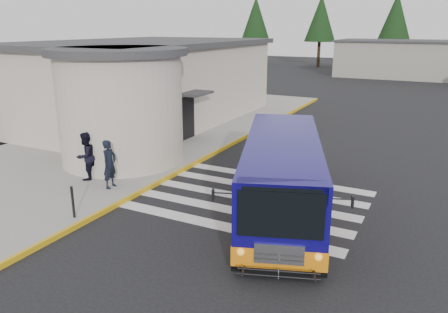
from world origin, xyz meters
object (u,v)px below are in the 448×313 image
at_px(pedestrian_b, 86,156).
at_px(transit_bus, 282,179).
at_px(pedestrian_a, 110,164).
at_px(bollard, 73,202).

bearing_deg(pedestrian_b, transit_bus, 91.70).
distance_m(pedestrian_a, bollard, 2.69).
bearing_deg(bollard, transit_bus, 32.59).
height_order(pedestrian_a, bollard, pedestrian_a).
bearing_deg(pedestrian_b, bollard, 34.07).
bearing_deg(transit_bus, pedestrian_a, 169.23).
bearing_deg(pedestrian_a, bollard, -168.44).
xyz_separation_m(pedestrian_a, bollard, (0.76, -2.56, -0.38)).
height_order(pedestrian_a, pedestrian_b, pedestrian_b).
height_order(transit_bus, pedestrian_b, transit_bus).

